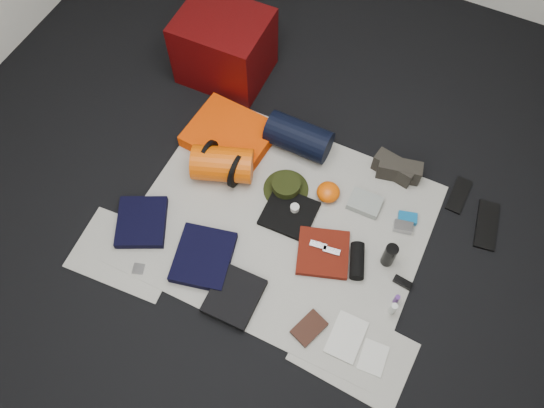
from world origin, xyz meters
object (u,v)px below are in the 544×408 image
at_px(navy_duffel, 299,137).
at_px(paperback_book, 309,328).
at_px(sleeping_pad, 230,135).
at_px(water_bottle, 389,255).
at_px(red_cabinet, 224,47).
at_px(compact_camera, 403,227).
at_px(stuff_sack, 223,164).

distance_m(navy_duffel, paperback_book, 1.15).
height_order(sleeping_pad, water_bottle, water_bottle).
distance_m(red_cabinet, sleeping_pad, 0.59).
distance_m(navy_duffel, compact_camera, 0.82).
bearing_deg(red_cabinet, compact_camera, -23.72).
height_order(stuff_sack, navy_duffel, stuff_sack).
bearing_deg(water_bottle, stuff_sack, 174.25).
distance_m(red_cabinet, water_bottle, 1.67).
height_order(red_cabinet, stuff_sack, red_cabinet).
bearing_deg(water_bottle, red_cabinet, 150.16).
distance_m(sleeping_pad, navy_duffel, 0.43).
distance_m(stuff_sack, paperback_book, 1.07).
height_order(water_bottle, paperback_book, water_bottle).
bearing_deg(sleeping_pad, water_bottle, -16.60).
bearing_deg(red_cabinet, navy_duffel, -28.22).
bearing_deg(red_cabinet, water_bottle, -31.17).
height_order(navy_duffel, water_bottle, navy_duffel).
bearing_deg(water_bottle, compact_camera, 86.93).
xyz_separation_m(navy_duffel, compact_camera, (0.77, -0.25, -0.08)).
bearing_deg(paperback_book, compact_camera, 92.40).
xyz_separation_m(sleeping_pad, paperback_book, (0.93, -0.88, -0.03)).
height_order(sleeping_pad, navy_duffel, navy_duffel).
relative_size(water_bottle, paperback_book, 1.00).
xyz_separation_m(sleeping_pad, navy_duffel, (0.40, 0.13, 0.06)).
distance_m(stuff_sack, water_bottle, 1.09).
relative_size(sleeping_pad, paperback_book, 2.84).
xyz_separation_m(sleeping_pad, stuff_sack, (0.08, -0.24, 0.06)).
bearing_deg(stuff_sack, compact_camera, 6.26).
relative_size(stuff_sack, water_bottle, 2.02).
bearing_deg(stuff_sack, water_bottle, -5.75).
relative_size(navy_duffel, water_bottle, 2.23).
distance_m(stuff_sack, compact_camera, 1.10).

